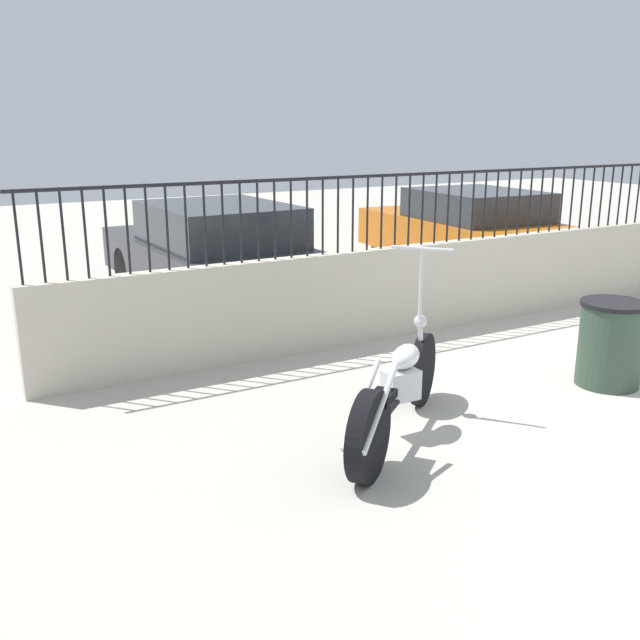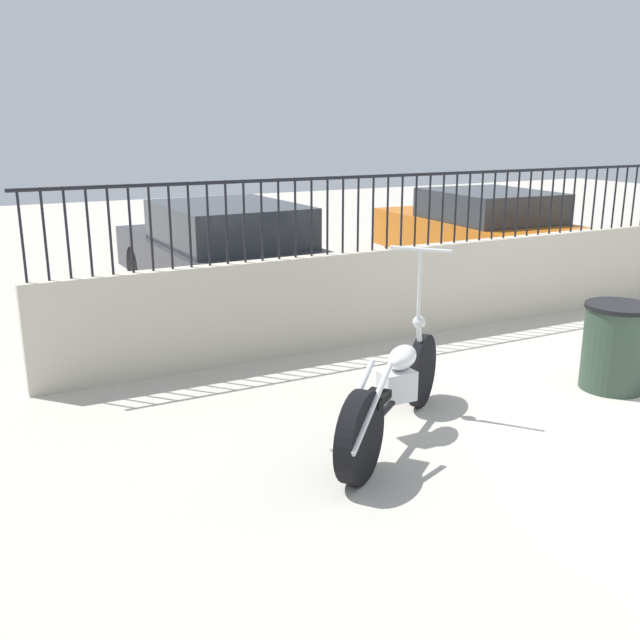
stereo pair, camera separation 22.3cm
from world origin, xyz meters
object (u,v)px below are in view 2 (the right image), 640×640
car_dark_grey (225,253)px  car_orange (482,231)px  motorcycle_black (390,397)px  trash_bin (615,347)px

car_dark_grey → car_orange: 4.51m
motorcycle_black → trash_bin: size_ratio=2.18×
car_dark_grey → car_orange: bearing=-91.7°
car_dark_grey → car_orange: car_dark_grey is taller
trash_bin → car_dark_grey: 5.31m
motorcycle_black → car_dark_grey: size_ratio=0.39×
car_dark_grey → car_orange: size_ratio=1.05×
trash_bin → car_dark_grey: size_ratio=0.18×
trash_bin → motorcycle_black: bearing=-178.9°
trash_bin → car_orange: (2.47, 4.87, 0.28)m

